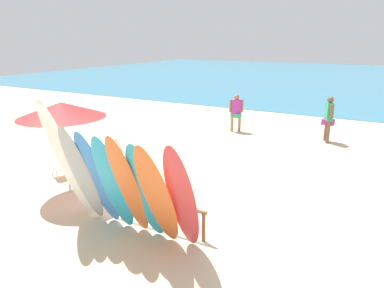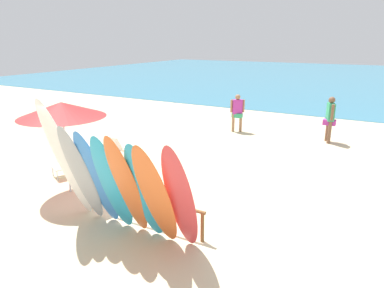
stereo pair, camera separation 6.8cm
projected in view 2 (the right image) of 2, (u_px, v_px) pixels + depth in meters
name	position (u px, v px, depth m)	size (l,w,h in m)	color
ground	(298.00, 109.00, 18.84)	(60.00, 60.00, 0.00)	beige
ocean_water	(340.00, 77.00, 34.18)	(60.00, 40.00, 0.02)	teal
surfboard_rack	(140.00, 201.00, 6.96)	(2.93, 0.07, 0.63)	brown
surfboard_white_0	(66.00, 162.00, 6.73)	(0.49, 0.06, 2.82)	white
surfboard_grey_1	(82.00, 175.00, 6.66)	(0.46, 0.08, 2.33)	#999EA3
surfboard_blue_2	(97.00, 180.00, 6.58)	(0.55, 0.06, 2.24)	#337AD1
surfboard_teal_3	(113.00, 185.00, 6.33)	(0.54, 0.07, 2.24)	#289EC6
surfboard_orange_4	(127.00, 187.00, 6.17)	(0.49, 0.08, 2.31)	orange
surfboard_teal_5	(145.00, 193.00, 6.09)	(0.56, 0.08, 2.15)	#289EC6
surfboard_orange_6	(156.00, 198.00, 5.82)	(0.58, 0.08, 2.28)	orange
surfboard_red_7	(181.00, 200.00, 5.71)	(0.50, 0.06, 2.27)	#D13D42
beachgoer_near_rack	(237.00, 110.00, 13.90)	(0.50, 0.36, 1.51)	#9E704C
beachgoer_strolling	(330.00, 116.00, 12.42)	(0.43, 0.60, 1.66)	brown
beach_chair_red	(111.00, 149.00, 10.50)	(0.62, 0.80, 0.80)	#B7B7BC
beach_chair_blue	(67.00, 161.00, 9.46)	(0.73, 0.81, 0.83)	#B7B7BC
beach_umbrella	(62.00, 110.00, 7.99)	(2.00, 2.00, 2.22)	silver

